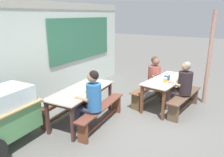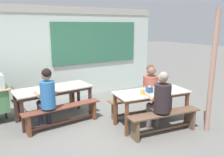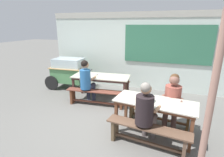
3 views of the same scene
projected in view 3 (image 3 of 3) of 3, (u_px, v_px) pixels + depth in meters
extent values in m
plane|color=slate|center=(112.00, 119.00, 4.46)|extent=(40.00, 40.00, 0.00)
cube|color=silver|center=(134.00, 54.00, 6.36)|extent=(6.29, 0.12, 2.49)
cube|color=#336F52|center=(167.00, 44.00, 5.83)|extent=(2.82, 0.03, 1.25)
cube|color=#B2AFA4|center=(136.00, 15.00, 5.99)|extent=(6.29, 0.20, 0.20)
cube|color=#B7B39D|center=(101.00, 76.00, 5.42)|extent=(1.79, 0.87, 0.03)
cube|color=#452B27|center=(101.00, 78.00, 5.43)|extent=(1.70, 0.80, 0.06)
cube|color=#452B27|center=(128.00, 88.00, 5.64)|extent=(0.06, 0.06, 0.68)
cube|color=#452B27|center=(124.00, 95.00, 5.07)|extent=(0.06, 0.06, 0.68)
cube|color=#452B27|center=(82.00, 84.00, 6.01)|extent=(0.06, 0.06, 0.68)
cube|color=#452B27|center=(74.00, 90.00, 5.44)|extent=(0.06, 0.06, 0.68)
cube|color=beige|center=(155.00, 102.00, 3.63)|extent=(1.72, 0.90, 0.02)
cube|color=brown|center=(155.00, 104.00, 3.64)|extent=(1.63, 0.83, 0.06)
cube|color=brown|center=(192.00, 121.00, 3.68)|extent=(0.07, 0.07, 0.68)
cube|color=brown|center=(191.00, 136.00, 3.19)|extent=(0.07, 0.07, 0.68)
cube|color=brown|center=(126.00, 107.00, 4.30)|extent=(0.07, 0.07, 0.68)
cube|color=brown|center=(116.00, 118.00, 3.81)|extent=(0.07, 0.07, 0.68)
cube|color=brown|center=(106.00, 81.00, 5.97)|extent=(1.63, 0.37, 0.03)
cube|color=brown|center=(126.00, 89.00, 5.88)|extent=(0.08, 0.22, 0.43)
cube|color=brown|center=(87.00, 86.00, 6.20)|extent=(0.08, 0.22, 0.43)
cube|color=brown|center=(106.00, 90.00, 6.07)|extent=(1.33, 0.15, 0.04)
cube|color=brown|center=(96.00, 91.00, 5.04)|extent=(1.75, 0.38, 0.02)
cube|color=brown|center=(121.00, 101.00, 4.93)|extent=(0.08, 0.22, 0.44)
cube|color=brown|center=(72.00, 96.00, 5.28)|extent=(0.08, 0.22, 0.44)
cube|color=brown|center=(96.00, 102.00, 5.14)|extent=(1.45, 0.16, 0.04)
cube|color=brown|center=(159.00, 106.00, 4.14)|extent=(1.58, 0.48, 0.02)
cube|color=brown|center=(188.00, 121.00, 3.93)|extent=(0.09, 0.24, 0.44)
cube|color=brown|center=(132.00, 109.00, 4.49)|extent=(0.09, 0.24, 0.44)
cube|color=brown|center=(158.00, 118.00, 4.24)|extent=(1.27, 0.21, 0.04)
cube|color=brown|center=(148.00, 127.00, 3.28)|extent=(1.60, 0.50, 0.03)
cube|color=brown|center=(185.00, 148.00, 3.07)|extent=(0.09, 0.25, 0.43)
cube|color=brown|center=(115.00, 129.00, 3.63)|extent=(0.09, 0.25, 0.43)
cube|color=brown|center=(147.00, 142.00, 3.38)|extent=(1.29, 0.21, 0.04)
cube|color=#528C56|center=(69.00, 74.00, 6.49)|extent=(1.18, 0.77, 0.52)
cube|color=silver|center=(69.00, 63.00, 6.37)|extent=(1.06, 0.70, 0.33)
cube|color=tan|center=(69.00, 67.00, 6.41)|extent=(1.26, 0.86, 0.02)
cylinder|color=black|center=(63.00, 77.00, 7.06)|extent=(0.52, 0.07, 0.52)
cylinder|color=black|center=(51.00, 83.00, 6.34)|extent=(0.52, 0.07, 0.52)
cylinder|color=#333333|center=(83.00, 86.00, 6.47)|extent=(0.05, 0.05, 0.26)
cylinder|color=#3F3F3F|center=(88.00, 72.00, 6.25)|extent=(0.07, 0.72, 0.04)
cylinder|color=#6B5E5D|center=(153.00, 128.00, 3.63)|extent=(0.11, 0.11, 0.46)
cylinder|color=#6B5E5D|center=(145.00, 126.00, 3.71)|extent=(0.11, 0.11, 0.46)
cylinder|color=#6B5E5D|center=(151.00, 120.00, 3.40)|extent=(0.21, 0.41, 0.13)
cylinder|color=#6B5E5D|center=(143.00, 118.00, 3.49)|extent=(0.21, 0.41, 0.13)
cylinder|color=black|center=(144.00, 110.00, 3.22)|extent=(0.33, 0.33, 0.55)
sphere|color=tan|center=(146.00, 89.00, 3.12)|extent=(0.20, 0.20, 0.20)
sphere|color=gray|center=(146.00, 87.00, 3.08)|extent=(0.18, 0.18, 0.18)
cylinder|color=tan|center=(157.00, 109.00, 3.28)|extent=(0.13, 0.31, 0.10)
cylinder|color=tan|center=(139.00, 105.00, 3.46)|extent=(0.13, 0.31, 0.11)
cylinder|color=#47322C|center=(165.00, 122.00, 3.85)|extent=(0.11, 0.11, 0.46)
cylinder|color=#47322C|center=(173.00, 124.00, 3.78)|extent=(0.11, 0.11, 0.46)
cylinder|color=#47322C|center=(167.00, 108.00, 3.90)|extent=(0.16, 0.36, 0.13)
cylinder|color=#47322C|center=(175.00, 109.00, 3.84)|extent=(0.16, 0.36, 0.13)
cylinder|color=#95493D|center=(173.00, 96.00, 3.94)|extent=(0.35, 0.35, 0.48)
sphere|color=brown|center=(174.00, 80.00, 3.81)|extent=(0.21, 0.21, 0.21)
sphere|color=#4C331E|center=(175.00, 78.00, 3.83)|extent=(0.20, 0.20, 0.20)
cylinder|color=brown|center=(162.00, 98.00, 3.86)|extent=(0.10, 0.31, 0.09)
cylinder|color=brown|center=(182.00, 101.00, 3.71)|extent=(0.10, 0.31, 0.10)
cylinder|color=#333750|center=(94.00, 93.00, 5.48)|extent=(0.11, 0.11, 0.46)
cylinder|color=#333750|center=(88.00, 93.00, 5.53)|extent=(0.11, 0.11, 0.46)
cylinder|color=#333750|center=(91.00, 87.00, 5.24)|extent=(0.14, 0.41, 0.13)
cylinder|color=#333750|center=(86.00, 86.00, 5.28)|extent=(0.14, 0.41, 0.13)
cylinder|color=#2B65A1|center=(85.00, 79.00, 5.01)|extent=(0.30, 0.30, 0.56)
sphere|color=#AA7C5C|center=(85.00, 65.00, 4.91)|extent=(0.21, 0.21, 0.21)
sphere|color=black|center=(84.00, 64.00, 4.87)|extent=(0.20, 0.20, 0.20)
cylinder|color=#AA7C5C|center=(93.00, 78.00, 5.14)|extent=(0.08, 0.30, 0.07)
cylinder|color=#AA7C5C|center=(83.00, 77.00, 5.23)|extent=(0.08, 0.30, 0.08)
cube|color=#30548A|center=(151.00, 98.00, 3.61)|extent=(0.12, 0.12, 0.12)
cube|color=white|center=(151.00, 95.00, 3.59)|extent=(0.05, 0.04, 0.02)
cylinder|color=gold|center=(140.00, 98.00, 3.66)|extent=(0.10, 0.10, 0.10)
cylinder|color=white|center=(141.00, 95.00, 3.64)|extent=(0.09, 0.09, 0.02)
cylinder|color=silver|center=(95.00, 74.00, 5.50)|extent=(0.16, 0.16, 0.04)
cylinder|color=#A77A6B|center=(211.00, 102.00, 2.47)|extent=(0.10, 0.10, 2.47)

